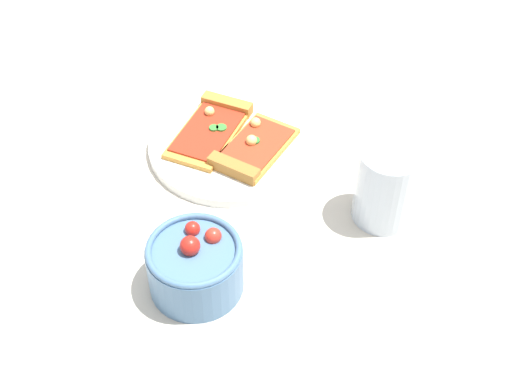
% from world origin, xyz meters
% --- Properties ---
extents(ground_plane, '(2.40, 2.40, 0.00)m').
position_xyz_m(ground_plane, '(0.00, 0.00, 0.00)').
color(ground_plane, beige).
rests_on(ground_plane, ground).
extents(plate, '(0.25, 0.25, 0.01)m').
position_xyz_m(plate, '(0.03, -0.04, 0.01)').
color(plate, white).
rests_on(plate, ground_plane).
extents(pizza_slice_near, '(0.16, 0.16, 0.02)m').
position_xyz_m(pizza_slice_near, '(0.04, -0.07, 0.02)').
color(pizza_slice_near, gold).
rests_on(pizza_slice_near, plate).
extents(pizza_slice_far, '(0.15, 0.14, 0.02)m').
position_xyz_m(pizza_slice_far, '(0.01, -0.00, 0.02)').
color(pizza_slice_far, gold).
rests_on(pizza_slice_far, plate).
extents(salad_bowl, '(0.12, 0.12, 0.09)m').
position_xyz_m(salad_bowl, '(0.16, 0.18, 0.04)').
color(salad_bowl, '#4C7299').
rests_on(salad_bowl, ground_plane).
extents(soda_glass, '(0.08, 0.08, 0.11)m').
position_xyz_m(soda_glass, '(-0.11, 0.17, 0.05)').
color(soda_glass, silver).
rests_on(soda_glass, ground_plane).
extents(paper_napkin, '(0.14, 0.15, 0.00)m').
position_xyz_m(paper_napkin, '(0.30, 0.02, 0.00)').
color(paper_napkin, silver).
rests_on(paper_napkin, ground_plane).
extents(pepper_shaker, '(0.03, 0.03, 0.08)m').
position_xyz_m(pepper_shaker, '(-0.17, 0.11, 0.04)').
color(pepper_shaker, silver).
rests_on(pepper_shaker, ground_plane).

